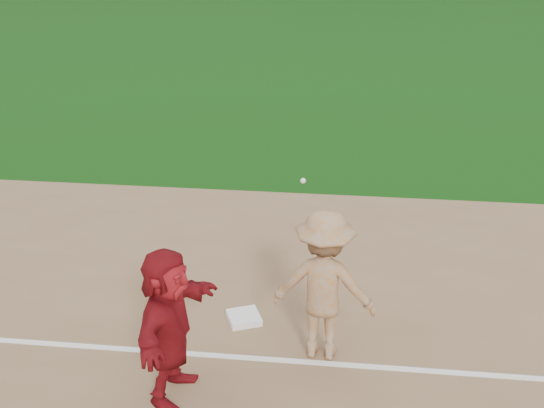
# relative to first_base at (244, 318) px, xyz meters

# --- Properties ---
(ground) EXTENTS (160.00, 160.00, 0.00)m
(ground) POSITION_rel_first_base_xyz_m (0.25, -0.09, -0.07)
(ground) COLOR #0E3D0B
(ground) RESTS_ON ground
(foul_line) EXTENTS (60.00, 0.10, 0.01)m
(foul_line) POSITION_rel_first_base_xyz_m (0.25, -0.89, -0.05)
(foul_line) COLOR white
(foul_line) RESTS_ON infield_dirt
(first_base) EXTENTS (0.59, 0.59, 0.10)m
(first_base) POSITION_rel_first_base_xyz_m (0.00, 0.00, 0.00)
(first_base) COLOR white
(first_base) RESTS_ON infield_dirt
(base_runner) EXTENTS (0.91, 1.95, 2.02)m
(base_runner) POSITION_rel_first_base_xyz_m (-0.63, -1.70, 0.96)
(base_runner) COLOR maroon
(base_runner) RESTS_ON infield_dirt
(first_base_play) EXTENTS (1.45, 0.93, 2.40)m
(first_base_play) POSITION_rel_first_base_xyz_m (1.18, -0.65, 1.01)
(first_base_play) COLOR gray
(first_base_play) RESTS_ON infield_dirt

